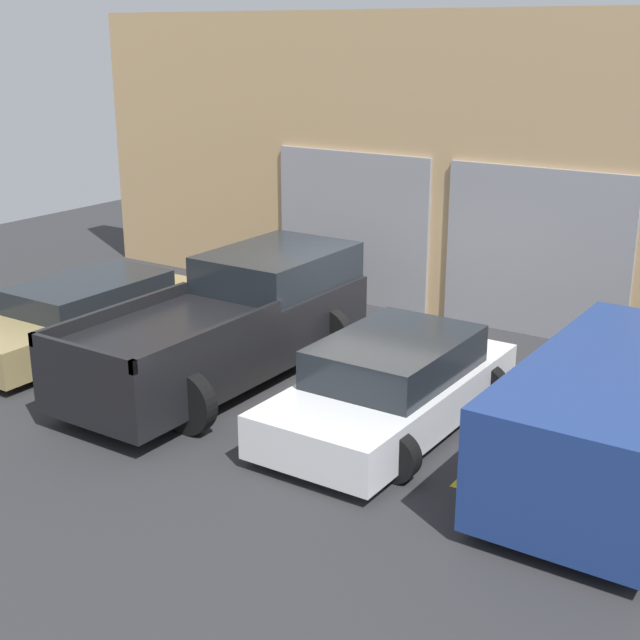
{
  "coord_description": "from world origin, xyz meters",
  "views": [
    {
      "loc": [
        6.81,
        -11.44,
        5.1
      ],
      "look_at": [
        0.0,
        -1.23,
        1.1
      ],
      "focal_mm": 50.0,
      "sensor_mm": 36.0,
      "label": 1
    }
  ],
  "objects": [
    {
      "name": "ground_plane",
      "position": [
        0.0,
        0.0,
        0.0
      ],
      "size": [
        28.0,
        28.0,
        0.0
      ],
      "primitive_type": "plane",
      "color": "#2D2D30"
    },
    {
      "name": "shophouse_building",
      "position": [
        -0.01,
        3.29,
        2.7
      ],
      "size": [
        16.71,
        0.68,
        5.46
      ],
      "color": "tan",
      "rests_on": "ground"
    },
    {
      "name": "pickup_truck",
      "position": [
        -1.48,
        -1.45,
        0.84
      ],
      "size": [
        2.54,
        5.44,
        1.75
      ],
      "color": "black",
      "rests_on": "ground"
    },
    {
      "name": "sedan_white",
      "position": [
        1.48,
        -1.7,
        0.58
      ],
      "size": [
        2.22,
        4.26,
        1.22
      ],
      "color": "white",
      "rests_on": "ground"
    },
    {
      "name": "sedan_side",
      "position": [
        -4.44,
        -1.7,
        0.53
      ],
      "size": [
        2.13,
        4.67,
        1.11
      ],
      "color": "#9E8956",
      "rests_on": "ground"
    },
    {
      "name": "van_right",
      "position": [
        4.44,
        -1.72,
        0.84
      ],
      "size": [
        2.35,
        4.4,
        1.54
      ],
      "color": "navy",
      "rests_on": "ground"
    },
    {
      "name": "parking_stripe_far_left",
      "position": [
        -5.92,
        -1.73,
        0.0
      ],
      "size": [
        0.12,
        2.2,
        0.01
      ],
      "primitive_type": "cube",
      "color": "gold",
      "rests_on": "ground"
    },
    {
      "name": "parking_stripe_left",
      "position": [
        -2.96,
        -1.73,
        0.0
      ],
      "size": [
        0.12,
        2.2,
        0.01
      ],
      "primitive_type": "cube",
      "color": "gold",
      "rests_on": "ground"
    },
    {
      "name": "parking_stripe_centre",
      "position": [
        -0.0,
        -1.73,
        0.0
      ],
      "size": [
        0.12,
        2.2,
        0.01
      ],
      "primitive_type": "cube",
      "color": "gold",
      "rests_on": "ground"
    },
    {
      "name": "parking_stripe_right",
      "position": [
        2.96,
        -1.73,
        0.0
      ],
      "size": [
        0.12,
        2.2,
        0.01
      ],
      "primitive_type": "cube",
      "color": "gold",
      "rests_on": "ground"
    }
  ]
}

